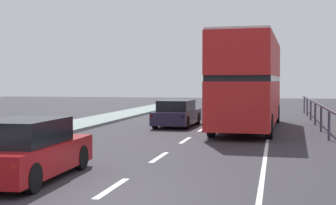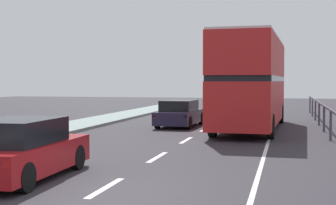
# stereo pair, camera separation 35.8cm
# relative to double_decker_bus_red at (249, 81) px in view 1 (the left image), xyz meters

# --- Properties ---
(ground_plane) EXTENTS (73.15, 120.00, 0.10)m
(ground_plane) POSITION_rel_double_decker_bus_red_xyz_m (-2.19, -14.80, -2.39)
(ground_plane) COLOR #2C292F
(lane_paint_markings) EXTENTS (3.29, 46.00, 0.01)m
(lane_paint_markings) POSITION_rel_double_decker_bus_red_xyz_m (-0.24, -6.41, -2.34)
(lane_paint_markings) COLOR silver
(lane_paint_markings) RESTS_ON ground
(bridge_side_railing) EXTENTS (0.10, 42.00, 1.22)m
(bridge_side_railing) POSITION_rel_double_decker_bus_red_xyz_m (3.30, -5.80, -1.36)
(bridge_side_railing) COLOR #494459
(bridge_side_railing) RESTS_ON ground
(double_decker_bus_red) EXTENTS (2.98, 11.08, 4.38)m
(double_decker_bus_red) POSITION_rel_double_decker_bus_red_xyz_m (0.00, 0.00, 0.00)
(double_decker_bus_red) COLOR red
(double_decker_bus_red) RESTS_ON ground
(hatchback_car_near) EXTENTS (1.91, 4.30, 1.43)m
(hatchback_car_near) POSITION_rel_double_decker_bus_red_xyz_m (-4.48, -13.69, -1.66)
(hatchback_car_near) COLOR #A01216
(hatchback_car_near) RESTS_ON ground
(sedan_car_ahead) EXTENTS (1.89, 4.33, 1.35)m
(sedan_car_ahead) POSITION_rel_double_decker_bus_red_xyz_m (-3.66, 0.68, -1.69)
(sedan_car_ahead) COLOR #231E39
(sedan_car_ahead) RESTS_ON ground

